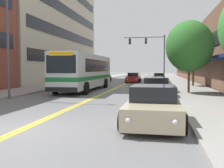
{
  "coord_description": "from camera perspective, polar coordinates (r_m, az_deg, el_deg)",
  "views": [
    {
      "loc": [
        4.46,
        -7.49,
        2.01
      ],
      "look_at": [
        0.25,
        14.66,
        0.63
      ],
      "focal_mm": 40.0,
      "sensor_mm": 36.0,
      "label": 1
    }
  ],
  "objects": [
    {
      "name": "ground_plane",
      "position": [
        44.76,
        5.04,
        0.91
      ],
      "size": [
        240.0,
        240.0,
        0.0
      ],
      "primitive_type": "plane",
      "color": "slate"
    },
    {
      "name": "sidewalk_left",
      "position": [
        46.09,
        -4.2,
        1.07
      ],
      "size": [
        3.88,
        106.0,
        0.13
      ],
      "color": "gray",
      "rests_on": "ground_plane"
    },
    {
      "name": "sidewalk_right",
      "position": [
        44.63,
        14.58,
        0.88
      ],
      "size": [
        3.88,
        106.0,
        0.13
      ],
      "color": "gray",
      "rests_on": "ground_plane"
    },
    {
      "name": "centre_line",
      "position": [
        44.76,
        5.04,
        0.91
      ],
      "size": [
        0.34,
        106.0,
        0.01
      ],
      "color": "yellow",
      "rests_on": "ground_plane"
    },
    {
      "name": "office_tower_left",
      "position": [
        44.65,
        -17.1,
        17.18
      ],
      "size": [
        12.08,
        29.53,
        25.38
      ],
      "color": "beige",
      "rests_on": "ground_plane"
    },
    {
      "name": "storefront_row_right",
      "position": [
        45.46,
        22.47,
        5.65
      ],
      "size": [
        9.1,
        68.0,
        7.87
      ],
      "color": "brown",
      "rests_on": "ground_plane"
    },
    {
      "name": "city_bus",
      "position": [
        23.71,
        -6.09,
        3.1
      ],
      "size": [
        2.83,
        11.77,
        3.28
      ],
      "color": "silver",
      "rests_on": "ground_plane"
    },
    {
      "name": "car_dark_grey_parked_left_near",
      "position": [
        40.07,
        -1.99,
        1.53
      ],
      "size": [
        2.07,
        4.3,
        1.36
      ],
      "color": "#38383D",
      "rests_on": "ground_plane"
    },
    {
      "name": "car_navy_parked_left_far",
      "position": [
        33.7,
        -4.41,
        1.1
      ],
      "size": [
        1.97,
        4.35,
        1.28
      ],
      "color": "#19234C",
      "rests_on": "ground_plane"
    },
    {
      "name": "car_beige_parked_right_foreground",
      "position": [
        9.29,
        9.4,
        -5.04
      ],
      "size": [
        2.11,
        4.52,
        1.39
      ],
      "color": "#BCAD89",
      "rests_on": "ground_plane"
    },
    {
      "name": "car_white_parked_right_mid",
      "position": [
        43.28,
        10.68,
        1.57
      ],
      "size": [
        2.12,
        4.8,
        1.29
      ],
      "color": "white",
      "rests_on": "ground_plane"
    },
    {
      "name": "car_charcoal_parked_right_far",
      "position": [
        17.59,
        10.09,
        -1.01
      ],
      "size": [
        2.14,
        4.61,
        1.4
      ],
      "color": "#232328",
      "rests_on": "ground_plane"
    },
    {
      "name": "car_red_moving_lead",
      "position": [
        36.92,
        4.92,
        1.4
      ],
      "size": [
        2.05,
        4.75,
        1.44
      ],
      "color": "maroon",
      "rests_on": "ground_plane"
    },
    {
      "name": "traffic_signal_mast",
      "position": [
        41.02,
        8.9,
        8.03
      ],
      "size": [
        6.6,
        0.38,
        7.43
      ],
      "color": "#47474C",
      "rests_on": "ground_plane"
    },
    {
      "name": "street_lamp_left_near",
      "position": [
        17.86,
        -21.96,
        12.94
      ],
      "size": [
        2.36,
        0.28,
        8.49
      ],
      "color": "#47474C",
      "rests_on": "ground_plane"
    },
    {
      "name": "street_tree_right_mid",
      "position": [
        20.46,
        17.27,
        8.25
      ],
      "size": [
        3.62,
        3.62,
        5.62
      ],
      "color": "brown",
      "rests_on": "sidewalk_right"
    },
    {
      "name": "street_tree_right_far",
      "position": [
        29.17,
        18.17,
        7.63
      ],
      "size": [
        3.72,
        3.72,
        6.12
      ],
      "color": "brown",
      "rests_on": "sidewalk_right"
    }
  ]
}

